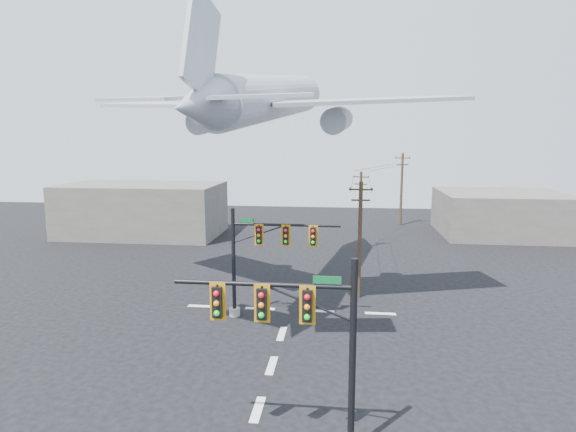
# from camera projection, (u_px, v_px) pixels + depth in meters

# --- Properties ---
(ground) EXTENTS (120.00, 120.00, 0.00)m
(ground) POSITION_uv_depth(u_px,v_px,m) (258.00, 410.00, 20.41)
(ground) COLOR black
(ground) RESTS_ON ground
(lane_markings) EXTENTS (14.00, 21.20, 0.01)m
(lane_markings) POSITION_uv_depth(u_px,v_px,m) (275.00, 354.00, 25.64)
(lane_markings) COLOR silver
(lane_markings) RESTS_ON ground
(signal_mast_near) EXTENTS (6.82, 0.80, 7.31)m
(signal_mast_near) POSITION_uv_depth(u_px,v_px,m) (307.00, 344.00, 17.19)
(signal_mast_near) COLOR gray
(signal_mast_near) RESTS_ON ground
(signal_mast_far) EXTENTS (7.10, 0.78, 7.05)m
(signal_mast_far) POSITION_uv_depth(u_px,v_px,m) (260.00, 257.00, 30.26)
(signal_mast_far) COLOR gray
(signal_mast_far) RESTS_ON ground
(utility_pole_a) EXTENTS (1.68, 0.28, 8.39)m
(utility_pole_a) POSITION_uv_depth(u_px,v_px,m) (360.00, 238.00, 33.92)
(utility_pole_a) COLOR #412B1B
(utility_pole_a) RESTS_ON ground
(utility_pole_b) EXTENTS (1.59, 0.54, 8.00)m
(utility_pole_b) POSITION_uv_depth(u_px,v_px,m) (360.00, 209.00, 48.72)
(utility_pole_b) COLOR #412B1B
(utility_pole_b) RESTS_ON ground
(utility_pole_c) EXTENTS (1.89, 0.61, 9.39)m
(utility_pole_c) POSITION_uv_depth(u_px,v_px,m) (402.00, 188.00, 62.26)
(utility_pole_c) COLOR #412B1B
(utility_pole_c) RESTS_ON ground
(power_lines) EXTENTS (7.89, 29.74, 0.49)m
(power_lines) POSITION_uv_depth(u_px,v_px,m) (375.00, 173.00, 47.97)
(power_lines) COLOR black
(airliner) EXTENTS (26.44, 28.10, 7.32)m
(airliner) POSITION_uv_depth(u_px,v_px,m) (270.00, 99.00, 33.45)
(airliner) COLOR #A3A8AF
(building_left) EXTENTS (18.00, 10.00, 6.00)m
(building_left) POSITION_uv_depth(u_px,v_px,m) (143.00, 209.00, 56.51)
(building_left) COLOR #656159
(building_left) RESTS_ON ground
(building_right) EXTENTS (14.00, 12.00, 5.00)m
(building_right) POSITION_uv_depth(u_px,v_px,m) (501.00, 214.00, 56.70)
(building_right) COLOR #656159
(building_right) RESTS_ON ground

